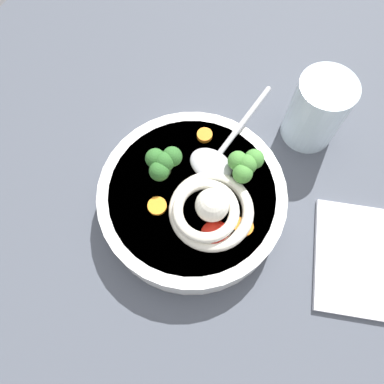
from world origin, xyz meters
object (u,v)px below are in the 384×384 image
object	(u,v)px
noodle_pile	(210,209)
folded_napkin	(358,261)
soup_bowl	(192,199)
drinking_glass	(317,111)
soup_spoon	(217,157)

from	to	relation	value
noodle_pile	folded_napkin	distance (cm)	21.48
soup_bowl	drinking_glass	xyz separation A→B (cm)	(-19.11, 9.97, 2.83)
soup_bowl	soup_spoon	bearing A→B (deg)	172.64
soup_bowl	noodle_pile	size ratio (longest dim) A/B	2.11
drinking_glass	folded_napkin	world-z (taller)	drinking_glass
noodle_pile	soup_spoon	xyz separation A→B (cm)	(-7.24, -2.58, -0.67)
noodle_pile	drinking_glass	world-z (taller)	drinking_glass
soup_bowl	soup_spoon	size ratio (longest dim) A/B	1.42
soup_spoon	drinking_glass	size ratio (longest dim) A/B	1.60
soup_spoon	drinking_glass	world-z (taller)	drinking_glass
soup_bowl	drinking_glass	bearing A→B (deg)	152.44
noodle_pile	drinking_glass	xyz separation A→B (cm)	(-20.66, 6.66, -1.11)
soup_bowl	soup_spoon	xyz separation A→B (cm)	(-5.69, 0.73, 3.26)
soup_spoon	soup_bowl	bearing A→B (deg)	-180.00
noodle_pile	folded_napkin	bearing A→B (deg)	103.36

